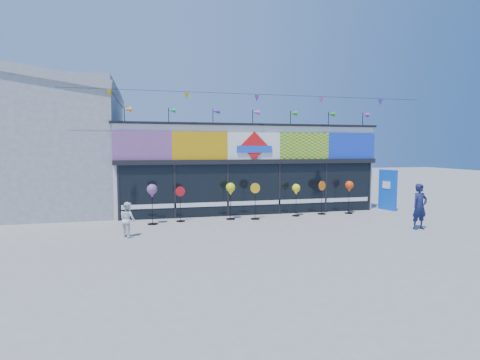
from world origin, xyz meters
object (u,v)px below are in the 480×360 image
object	(u,v)px
spinner_3	(255,200)
blue_sign	(388,190)
spinner_2	(231,190)
spinner_1	(180,203)
spinner_0	(152,192)
spinner_5	(322,197)
child	(128,219)
spinner_4	(296,190)
adult_man	(420,207)
spinner_6	(349,187)

from	to	relation	value
spinner_3	blue_sign	bearing A→B (deg)	6.80
spinner_2	spinner_1	bearing A→B (deg)	179.52
spinner_3	spinner_0	bearing A→B (deg)	-178.66
spinner_5	child	world-z (taller)	spinner_5
spinner_4	child	world-z (taller)	spinner_4
blue_sign	spinner_5	xyz separation A→B (m)	(-3.65, -0.37, -0.18)
adult_man	spinner_4	bearing A→B (deg)	128.25
spinner_2	spinner_6	world-z (taller)	spinner_2
spinner_0	spinner_4	xyz separation A→B (m)	(6.18, 0.39, -0.13)
spinner_2	child	world-z (taller)	spinner_2
spinner_5	spinner_4	bearing A→B (deg)	-173.08
spinner_0	child	world-z (taller)	spinner_0
spinner_3	spinner_6	bearing A→B (deg)	4.30
spinner_0	spinner_5	bearing A→B (deg)	4.19
spinner_0	adult_man	size ratio (longest dim) A/B	0.94
blue_sign	spinner_6	xyz separation A→B (m)	(-2.35, -0.48, 0.22)
child	spinner_0	bearing A→B (deg)	-58.23
spinner_1	child	distance (m)	2.99
spinner_5	spinner_6	size ratio (longest dim) A/B	1.00
spinner_3	adult_man	xyz separation A→B (m)	(5.35, -3.34, 0.03)
spinner_6	child	bearing A→B (deg)	-166.12
spinner_4	spinner_6	bearing A→B (deg)	1.15
spinner_1	spinner_3	xyz separation A→B (m)	(3.11, -0.23, 0.05)
spinner_6	adult_man	world-z (taller)	adult_man
child	spinner_5	bearing A→B (deg)	-108.47
spinner_1	spinner_2	world-z (taller)	spinner_2
spinner_3	spinner_6	world-z (taller)	spinner_3
spinner_6	child	xyz separation A→B (m)	(-9.63, -2.38, -0.61)
spinner_6	child	world-z (taller)	spinner_6
spinner_5	child	xyz separation A→B (m)	(-8.33, -2.49, -0.21)
blue_sign	adult_man	world-z (taller)	blue_sign
spinner_2	child	distance (m)	4.67
spinner_1	adult_man	size ratio (longest dim) A/B	0.85
spinner_1	spinner_4	bearing A→B (deg)	0.69
spinner_3	adult_man	bearing A→B (deg)	-31.99
spinner_2	spinner_6	bearing A→B (deg)	1.34
spinner_1	child	bearing A→B (deg)	-130.65
spinner_0	child	distance (m)	2.22
spinner_2	spinner_4	xyz separation A→B (m)	(2.97, 0.08, -0.09)
adult_man	child	distance (m)	10.48
spinner_1	blue_sign	bearing A→B (deg)	3.40
blue_sign	spinner_1	bearing A→B (deg)	167.97
blue_sign	spinner_2	bearing A→B (deg)	168.99
adult_man	child	world-z (taller)	adult_man
blue_sign	spinner_5	world-z (taller)	blue_sign
spinner_1	spinner_4	size ratio (longest dim) A/B	1.01
blue_sign	adult_man	xyz separation A→B (m)	(-1.58, -4.16, -0.14)
spinner_6	adult_man	size ratio (longest dim) A/B	0.89
blue_sign	spinner_5	bearing A→B (deg)	170.43
spinner_0	spinner_3	xyz separation A→B (m)	(4.23, 0.10, -0.47)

